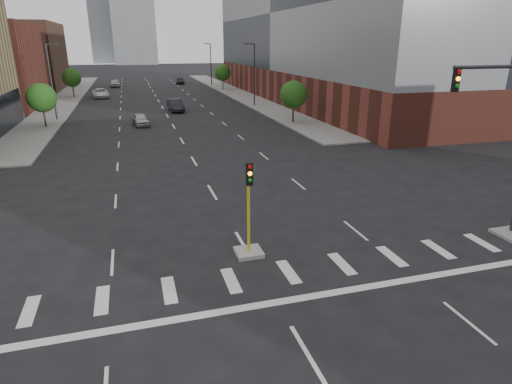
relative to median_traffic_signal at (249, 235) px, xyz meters
name	(u,v)px	position (x,y,z in m)	size (l,w,h in m)	color
sidewalk_left_far	(67,98)	(-15.00, 65.03, -0.90)	(5.00, 92.00, 0.15)	gray
sidewalk_right_far	(235,92)	(15.00, 65.03, -0.90)	(5.00, 92.00, 0.15)	gray
building_left_far_b	(6,57)	(-27.50, 83.03, 5.53)	(20.00, 24.00, 13.00)	brown
building_right_main	(340,31)	(29.50, 51.03, 10.03)	(24.00, 70.00, 22.00)	brown
tower_mid	(132,11)	(0.00, 191.03, 21.03)	(18.00, 18.00, 44.00)	slate
median_traffic_signal	(249,235)	(0.00, 0.00, 0.00)	(1.20, 1.20, 4.40)	#999993
streetlight_right_a	(254,72)	(13.41, 46.03, 4.04)	(1.60, 0.22, 9.07)	#2D2D30
streetlight_right_b	(210,62)	(13.41, 81.03, 4.04)	(1.60, 0.22, 9.07)	#2D2D30
streetlight_left	(52,79)	(-13.41, 41.03, 4.04)	(1.60, 0.22, 9.07)	#2D2D30
tree_left_near	(41,98)	(-14.00, 36.03, 2.42)	(3.20, 3.20, 4.85)	#382619
tree_left_far	(72,78)	(-14.00, 66.03, 2.42)	(3.20, 3.20, 4.85)	#382619
tree_right_near	(294,95)	(14.00, 31.03, 2.42)	(3.20, 3.20, 4.85)	#382619
tree_right_far	(223,73)	(14.00, 71.03, 2.42)	(3.20, 3.20, 4.85)	#382619
car_near_left	(140,120)	(-3.61, 34.67, -0.28)	(1.63, 4.06, 1.38)	#A8A9AD
car_mid_right	(175,105)	(1.50, 44.51, -0.13)	(1.78, 5.09, 1.68)	black
car_far_left	(101,93)	(-9.41, 64.15, -0.19)	(2.61, 5.66, 1.57)	white
car_deep_right	(180,81)	(7.16, 86.74, -0.30)	(1.89, 4.66, 1.35)	black
car_distant	(115,83)	(-7.34, 83.48, -0.14)	(1.96, 4.88, 1.66)	#AEAEB3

